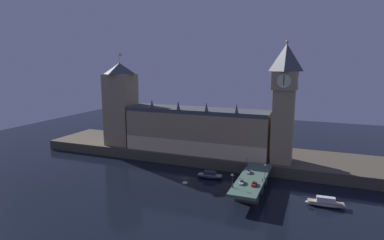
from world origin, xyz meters
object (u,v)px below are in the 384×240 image
object	(u,v)px
pedestrian_mid_walk	(263,180)
clock_tower	(284,100)
car_northbound_lead	(249,172)
car_northbound_trail	(242,182)
street_lamp_near	(232,179)
victoria_tower	(121,104)
car_southbound_lead	(254,184)
boat_upstream	(210,176)
pedestrian_near_rail	(233,186)
pedestrian_far_rail	(248,164)
street_lamp_mid	(265,170)
boat_downstream	(326,203)
street_lamp_far	(247,159)

from	to	relation	value
pedestrian_mid_walk	clock_tower	bearing A→B (deg)	83.27
car_northbound_lead	car_northbound_trail	bearing A→B (deg)	-90.00
car_northbound_lead	street_lamp_near	world-z (taller)	street_lamp_near
clock_tower	victoria_tower	size ratio (longest dim) A/B	1.09
car_southbound_lead	boat_upstream	distance (m)	33.42
clock_tower	pedestrian_mid_walk	distance (m)	48.30
car_northbound_trail	pedestrian_near_rail	bearing A→B (deg)	-113.52
pedestrian_near_rail	pedestrian_mid_walk	bearing A→B (deg)	48.08
car_southbound_lead	pedestrian_mid_walk	xyz separation A→B (m)	(2.68, 5.74, 0.17)
clock_tower	boat_upstream	distance (m)	55.98
pedestrian_far_rail	street_lamp_mid	world-z (taller)	street_lamp_mid
car_northbound_trail	street_lamp_near	size ratio (longest dim) A/B	0.79
clock_tower	boat_downstream	distance (m)	57.51
car_northbound_lead	street_lamp_far	distance (m)	10.17
pedestrian_near_rail	street_lamp_far	distance (m)	30.41
car_northbound_trail	boat_upstream	bearing A→B (deg)	138.04
victoria_tower	boat_downstream	xyz separation A→B (m)	(126.76, -39.12, -31.42)
street_lamp_mid	car_northbound_lead	bearing A→B (deg)	146.63
victoria_tower	street_lamp_near	world-z (taller)	victoria_tower
car_southbound_lead	boat_downstream	distance (m)	30.46
car_northbound_lead	pedestrian_far_rail	world-z (taller)	pedestrian_far_rail
pedestrian_mid_walk	boat_downstream	bearing A→B (deg)	-0.93
victoria_tower	street_lamp_near	distance (m)	104.35
pedestrian_near_rail	street_lamp_far	xyz separation A→B (m)	(-0.40, 30.27, 2.88)
street_lamp_near	street_lamp_mid	distance (m)	18.70
clock_tower	boat_upstream	xyz separation A→B (m)	(-33.53, -22.09, -39.00)
car_northbound_lead	car_southbound_lead	size ratio (longest dim) A/B	0.88
victoria_tower	car_northbound_trail	bearing A→B (deg)	-25.78
street_lamp_mid	street_lamp_far	xyz separation A→B (m)	(-11.51, 14.72, -0.62)
street_lamp_far	street_lamp_mid	bearing A→B (deg)	-51.97
car_northbound_lead	car_southbound_lead	distance (m)	15.85
clock_tower	boat_upstream	world-z (taller)	clock_tower
clock_tower	car_northbound_trail	xyz separation A→B (m)	(-12.22, -41.25, -32.70)
clock_tower	boat_upstream	bearing A→B (deg)	-146.62
victoria_tower	car_northbound_trail	world-z (taller)	victoria_tower
street_lamp_near	street_lamp_far	world-z (taller)	street_lamp_far
car_northbound_trail	car_southbound_lead	distance (m)	5.36
clock_tower	street_lamp_far	xyz separation A→B (m)	(-15.30, -17.13, -29.51)
pedestrian_mid_walk	street_lamp_near	bearing A→B (deg)	-135.04
clock_tower	pedestrian_far_rail	bearing A→B (deg)	-132.80
pedestrian_mid_walk	boat_downstream	distance (m)	27.43
pedestrian_far_rail	clock_tower	bearing A→B (deg)	47.20
street_lamp_far	boat_downstream	size ratio (longest dim) A/B	0.37
car_southbound_lead	street_lamp_far	size ratio (longest dim) A/B	0.75
pedestrian_near_rail	street_lamp_mid	world-z (taller)	street_lamp_mid
car_southbound_lead	pedestrian_far_rail	size ratio (longest dim) A/B	2.71
car_northbound_lead	car_southbound_lead	bearing A→B (deg)	-70.25
street_lamp_near	boat_upstream	size ratio (longest dim) A/B	0.41
pedestrian_near_rail	car_southbound_lead	bearing A→B (deg)	37.60
car_southbound_lead	pedestrian_far_rail	bearing A→B (deg)	107.73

